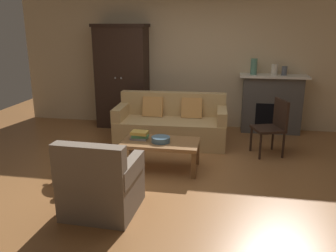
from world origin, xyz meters
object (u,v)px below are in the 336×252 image
(coffee_table, at_px, (160,145))
(armchair_near_left, at_px, (101,186))
(mantel_vase_cream, at_px, (274,70))
(fruit_bowl, at_px, (161,139))
(side_chair_wooden, at_px, (274,124))
(dog, at_px, (66,165))
(mantel_vase_slate, at_px, (284,71))
(couch, at_px, (171,125))
(book_stack, at_px, (140,135))
(armoire, at_px, (122,76))
(mantel_vase_jade, at_px, (254,67))
(fireplace, at_px, (271,103))

(coffee_table, distance_m, armchair_near_left, 1.38)
(coffee_table, bearing_deg, mantel_vase_cream, 50.88)
(fruit_bowl, distance_m, armchair_near_left, 1.36)
(side_chair_wooden, relative_size, dog, 1.89)
(fruit_bowl, height_order, mantel_vase_slate, mantel_vase_slate)
(mantel_vase_slate, distance_m, dog, 4.29)
(couch, bearing_deg, armchair_near_left, -98.26)
(book_stack, bearing_deg, mantel_vase_slate, 43.20)
(armoire, relative_size, mantel_vase_cream, 10.20)
(armoire, xyz_separation_m, mantel_vase_jade, (2.57, 0.06, 0.24))
(fireplace, relative_size, book_stack, 4.72)
(fireplace, height_order, fruit_bowl, fireplace)
(armchair_near_left, bearing_deg, couch, 81.74)
(mantel_vase_slate, xyz_separation_m, armchair_near_left, (-2.34, -3.47, -0.89))
(armoire, xyz_separation_m, armchair_near_left, (0.79, -3.41, -0.71))
(mantel_vase_jade, height_order, mantel_vase_cream, mantel_vase_jade)
(fireplace, xyz_separation_m, armchair_near_left, (-2.16, -3.49, -0.25))
(fruit_bowl, bearing_deg, mantel_vase_jade, 58.08)
(side_chair_wooden, xyz_separation_m, dog, (-2.79, -1.58, -0.27))
(armoire, xyz_separation_m, dog, (0.06, -2.78, -0.78))
(mantel_vase_jade, bearing_deg, dog, -131.44)
(fireplace, relative_size, mantel_vase_jade, 4.21)
(fruit_bowl, height_order, book_stack, book_stack)
(fireplace, height_order, mantel_vase_cream, mantel_vase_cream)
(fireplace, xyz_separation_m, book_stack, (-2.07, -2.13, -0.09))
(armoire, distance_m, coffee_table, 2.50)
(armoire, distance_m, fruit_bowl, 2.51)
(fruit_bowl, distance_m, mantel_vase_slate, 3.01)
(fruit_bowl, xyz_separation_m, mantel_vase_cream, (1.74, 2.19, 0.76))
(fireplace, bearing_deg, book_stack, -134.17)
(fireplace, relative_size, mantel_vase_cream, 6.28)
(mantel_vase_jade, xyz_separation_m, mantel_vase_cream, (0.38, 0.00, -0.05))
(couch, distance_m, book_stack, 1.19)
(coffee_table, distance_m, mantel_vase_slate, 3.02)
(mantel_vase_cream, bearing_deg, fruit_bowl, -128.54)
(mantel_vase_slate, relative_size, dog, 0.35)
(coffee_table, bearing_deg, mantel_vase_slate, 48.12)
(armchair_near_left, bearing_deg, dog, 138.87)
(mantel_vase_cream, xyz_separation_m, mantel_vase_slate, (0.18, 0.00, -0.02))
(mantel_vase_slate, height_order, armchair_near_left, mantel_vase_slate)
(mantel_vase_slate, distance_m, side_chair_wooden, 1.46)
(fireplace, relative_size, mantel_vase_slate, 7.57)
(mantel_vase_cream, xyz_separation_m, armchair_near_left, (-2.16, -3.47, -0.90))
(book_stack, distance_m, side_chair_wooden, 2.15)
(side_chair_wooden, bearing_deg, coffee_table, -151.59)
(side_chair_wooden, bearing_deg, dog, -150.47)
(armoire, height_order, fruit_bowl, armoire)
(armoire, xyz_separation_m, book_stack, (0.88, -2.05, -0.55))
(fireplace, xyz_separation_m, dog, (-2.89, -2.86, -0.32))
(coffee_table, relative_size, fruit_bowl, 4.12)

